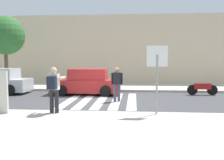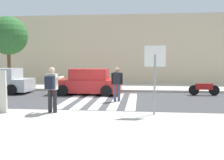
# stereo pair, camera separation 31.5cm
# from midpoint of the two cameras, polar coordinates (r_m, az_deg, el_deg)

# --- Properties ---
(ground_plane) EXTENTS (120.00, 120.00, 0.00)m
(ground_plane) POSITION_cam_midpoint_polar(r_m,az_deg,el_deg) (13.53, -3.14, -4.56)
(ground_plane) COLOR #424244
(sidewalk_near) EXTENTS (60.00, 6.00, 0.14)m
(sidewalk_near) POSITION_cam_midpoint_polar(r_m,az_deg,el_deg) (7.57, -9.85, -11.73)
(sidewalk_near) COLOR beige
(sidewalk_near) RESTS_ON ground
(sidewalk_far) EXTENTS (60.00, 4.80, 0.14)m
(sidewalk_far) POSITION_cam_midpoint_polar(r_m,az_deg,el_deg) (19.42, -0.67, -1.44)
(sidewalk_far) COLOR beige
(sidewalk_far) RESTS_ON ground
(building_facade_far) EXTENTS (56.00, 4.00, 5.73)m
(building_facade_far) POSITION_cam_midpoint_polar(r_m,az_deg,el_deg) (23.69, 0.37, 6.49)
(building_facade_far) COLOR beige
(building_facade_far) RESTS_ON ground
(crosswalk_stripe_0) EXTENTS (0.44, 5.20, 0.01)m
(crosswalk_stripe_0) POSITION_cam_midpoint_polar(r_m,az_deg,el_deg) (14.03, -9.53, -4.26)
(crosswalk_stripe_0) COLOR silver
(crosswalk_stripe_0) RESTS_ON ground
(crosswalk_stripe_1) EXTENTS (0.44, 5.20, 0.01)m
(crosswalk_stripe_1) POSITION_cam_midpoint_polar(r_m,az_deg,el_deg) (13.85, -6.31, -4.34)
(crosswalk_stripe_1) COLOR silver
(crosswalk_stripe_1) RESTS_ON ground
(crosswalk_stripe_2) EXTENTS (0.44, 5.20, 0.01)m
(crosswalk_stripe_2) POSITION_cam_midpoint_polar(r_m,az_deg,el_deg) (13.72, -3.02, -4.40)
(crosswalk_stripe_2) COLOR silver
(crosswalk_stripe_2) RESTS_ON ground
(crosswalk_stripe_3) EXTENTS (0.44, 5.20, 0.01)m
(crosswalk_stripe_3) POSITION_cam_midpoint_polar(r_m,az_deg,el_deg) (13.63, 0.32, -4.45)
(crosswalk_stripe_3) COLOR silver
(crosswalk_stripe_3) RESTS_ON ground
(crosswalk_stripe_4) EXTENTS (0.44, 5.20, 0.01)m
(crosswalk_stripe_4) POSITION_cam_midpoint_polar(r_m,az_deg,el_deg) (13.59, 3.69, -4.49)
(crosswalk_stripe_4) COLOR silver
(crosswalk_stripe_4) RESTS_ON ground
(stop_sign) EXTENTS (0.76, 0.08, 2.52)m
(stop_sign) POSITION_cam_midpoint_polar(r_m,az_deg,el_deg) (9.66, 8.86, 3.36)
(stop_sign) COLOR gray
(stop_sign) RESTS_ON sidewalk_near
(photographer_with_backpack) EXTENTS (0.62, 0.87, 1.72)m
(photographer_with_backpack) POSITION_cam_midpoint_polar(r_m,az_deg,el_deg) (10.08, -13.46, -1.25)
(photographer_with_backpack) COLOR #232328
(photographer_with_backpack) RESTS_ON sidewalk_near
(pedestrian_crossing) EXTENTS (0.58, 0.25, 1.72)m
(pedestrian_crossing) POSITION_cam_midpoint_polar(r_m,az_deg,el_deg) (13.20, 0.40, -0.52)
(pedestrian_crossing) COLOR #474C60
(pedestrian_crossing) RESTS_ON ground
(parked_car_red) EXTENTS (4.10, 1.92, 1.55)m
(parked_car_red) POSITION_cam_midpoint_polar(r_m,az_deg,el_deg) (15.87, -6.09, -0.52)
(parked_car_red) COLOR red
(parked_car_red) RESTS_ON ground
(motorcycle) EXTENTS (1.76, 0.60, 0.87)m
(motorcycle) POSITION_cam_midpoint_polar(r_m,az_deg,el_deg) (16.37, 18.53, -1.68)
(motorcycle) COLOR black
(motorcycle) RESTS_ON ground
(street_tree_west) EXTENTS (2.67, 2.67, 4.95)m
(street_tree_west) POSITION_cam_midpoint_polar(r_m,az_deg,el_deg) (19.83, -22.64, 8.92)
(street_tree_west) COLOR brown
(street_tree_west) RESTS_ON sidewalk_far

